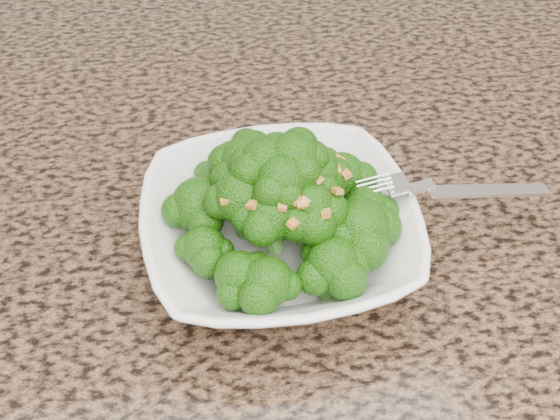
{
  "coord_description": "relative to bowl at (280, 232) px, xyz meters",
  "views": [
    {
      "loc": [
        0.04,
        -0.11,
        1.32
      ],
      "look_at": [
        0.09,
        0.27,
        0.95
      ],
      "focal_mm": 45.0,
      "sensor_mm": 36.0,
      "label": 1
    }
  ],
  "objects": [
    {
      "name": "bowl",
      "position": [
        0.0,
        0.0,
        0.0
      ],
      "size": [
        0.22,
        0.22,
        0.05
      ],
      "primitive_type": "imported",
      "rotation": [
        0.0,
        0.0,
        0.06
      ],
      "color": "white",
      "rests_on": "granite_counter"
    },
    {
      "name": "fork",
      "position": [
        0.11,
        0.0,
        0.03
      ],
      "size": [
        0.18,
        0.05,
        0.01
      ],
      "primitive_type": null,
      "rotation": [
        0.0,
        0.0,
        0.13
      ],
      "color": "silver",
      "rests_on": "bowl"
    },
    {
      "name": "broccoli_pile",
      "position": [
        0.0,
        0.0,
        0.06
      ],
      "size": [
        0.19,
        0.19,
        0.08
      ],
      "primitive_type": null,
      "color": "#1E5D0A",
      "rests_on": "bowl"
    },
    {
      "name": "garlic_topping",
      "position": [
        0.0,
        0.0,
        0.11
      ],
      "size": [
        0.11,
        0.11,
        0.01
      ],
      "primitive_type": null,
      "color": "#CB7E31",
      "rests_on": "broccoli_pile"
    },
    {
      "name": "granite_counter",
      "position": [
        -0.09,
        0.03,
        -0.04
      ],
      "size": [
        1.64,
        1.04,
        0.03
      ],
      "primitive_type": "cube",
      "color": "brown",
      "rests_on": "cabinet"
    }
  ]
}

